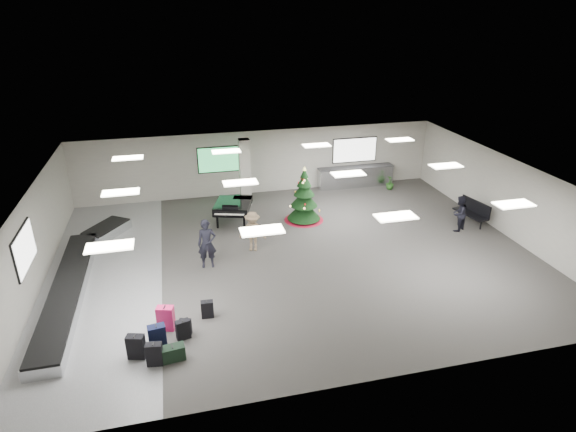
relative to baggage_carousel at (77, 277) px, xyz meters
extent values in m
plane|color=#3B3836|center=(7.84, 0.08, -0.21)|extent=(18.00, 18.00, 0.00)
cube|color=#B8B5A8|center=(7.84, 7.08, 1.39)|extent=(18.00, 0.02, 3.20)
cube|color=#B8B5A8|center=(7.84, -6.92, 1.39)|extent=(18.00, 0.02, 3.20)
cube|color=#B8B5A8|center=(-1.16, 0.08, 1.39)|extent=(0.02, 14.00, 3.20)
cube|color=#B8B5A8|center=(16.84, 0.08, 1.39)|extent=(0.02, 14.00, 3.20)
cube|color=silver|center=(7.84, 0.08, 2.99)|extent=(18.00, 14.00, 0.02)
cube|color=gray|center=(0.84, 0.08, -0.21)|extent=(4.00, 14.00, 0.01)
cube|color=#B5B3A6|center=(6.84, 5.68, 1.39)|extent=(0.50, 0.50, 3.20)
cube|color=green|center=(5.84, 7.03, 1.69)|extent=(2.20, 0.08, 1.30)
cube|color=white|center=(12.84, 7.03, 1.69)|extent=(2.40, 0.08, 1.30)
cube|color=white|center=(-1.11, -0.92, 1.69)|extent=(0.08, 2.10, 1.30)
cube|color=white|center=(1.84, -3.92, 2.93)|extent=(1.20, 0.60, 0.04)
cube|color=white|center=(1.84, 0.08, 2.93)|extent=(1.20, 0.60, 0.04)
cube|color=white|center=(1.84, 4.08, 2.93)|extent=(1.20, 0.60, 0.04)
cube|color=white|center=(5.84, -3.92, 2.93)|extent=(1.20, 0.60, 0.04)
cube|color=white|center=(5.84, 0.08, 2.93)|extent=(1.20, 0.60, 0.04)
cube|color=white|center=(5.84, 4.08, 2.93)|extent=(1.20, 0.60, 0.04)
cube|color=white|center=(9.84, -3.92, 2.93)|extent=(1.20, 0.60, 0.04)
cube|color=white|center=(9.84, 0.08, 2.93)|extent=(1.20, 0.60, 0.04)
cube|color=white|center=(9.84, 4.08, 2.93)|extent=(1.20, 0.60, 0.04)
cube|color=white|center=(13.84, -3.92, 2.93)|extent=(1.20, 0.60, 0.04)
cube|color=white|center=(13.84, 0.08, 2.93)|extent=(1.20, 0.60, 0.04)
cube|color=white|center=(13.84, 4.08, 2.93)|extent=(1.20, 0.60, 0.04)
cube|color=silver|center=(-0.16, -0.92, -0.02)|extent=(1.00, 8.00, 0.38)
cube|color=black|center=(-0.16, -0.92, 0.19)|extent=(0.95, 7.90, 0.05)
cube|color=silver|center=(0.64, 3.68, -0.02)|extent=(1.97, 2.21, 0.38)
cube|color=black|center=(0.64, 3.68, 0.19)|extent=(1.87, 2.10, 0.05)
cube|color=silver|center=(12.84, 6.73, 0.31)|extent=(4.00, 0.60, 1.05)
cube|color=#313133|center=(12.84, 6.73, 0.85)|extent=(4.05, 0.65, 0.04)
cube|color=black|center=(2.67, -4.95, 0.12)|extent=(0.46, 0.30, 0.67)
cube|color=black|center=(2.67, -4.95, 0.46)|extent=(0.05, 0.15, 0.02)
cube|color=black|center=(3.45, -4.02, 0.09)|extent=(0.43, 0.30, 0.61)
cube|color=black|center=(3.45, -4.02, 0.40)|extent=(0.06, 0.13, 0.02)
cube|color=#DA1C5A|center=(2.98, -3.45, 0.17)|extent=(0.55, 0.40, 0.77)
cube|color=black|center=(2.98, -3.45, 0.56)|extent=(0.08, 0.17, 0.02)
cube|color=black|center=(4.22, -3.14, 0.07)|extent=(0.39, 0.23, 0.56)
cube|color=black|center=(4.22, -3.14, 0.36)|extent=(0.04, 0.13, 0.02)
cube|color=black|center=(2.74, -4.27, 0.15)|extent=(0.51, 0.34, 0.73)
cube|color=black|center=(2.74, -4.27, 0.53)|extent=(0.05, 0.17, 0.02)
cube|color=black|center=(2.18, -4.55, 0.14)|extent=(0.53, 0.38, 0.71)
cube|color=black|center=(2.18, -4.55, 0.51)|extent=(0.07, 0.16, 0.02)
cube|color=black|center=(3.14, -4.87, 0.00)|extent=(0.68, 0.40, 0.42)
cube|color=black|center=(3.14, -4.87, 0.22)|extent=(0.06, 0.19, 0.02)
cube|color=black|center=(3.52, -3.83, 0.04)|extent=(0.38, 0.28, 0.50)
cube|color=black|center=(3.52, -3.83, 0.29)|extent=(0.06, 0.11, 0.02)
cone|color=maroon|center=(9.05, 3.20, -0.16)|extent=(1.75, 1.75, 0.11)
cylinder|color=#3F2819|center=(9.05, 3.20, 0.02)|extent=(0.11, 0.11, 0.46)
cone|color=black|center=(9.05, 3.20, 0.29)|extent=(1.48, 1.48, 0.83)
cone|color=black|center=(9.05, 3.20, 0.85)|extent=(1.20, 1.20, 0.74)
cone|color=black|center=(9.05, 3.20, 1.31)|extent=(0.92, 0.92, 0.65)
cone|color=black|center=(9.05, 3.20, 1.68)|extent=(0.65, 0.65, 0.55)
cone|color=black|center=(9.05, 3.20, 2.00)|extent=(0.37, 0.37, 0.42)
cone|color=#FFE566|center=(9.05, 3.20, 2.20)|extent=(0.15, 0.15, 0.17)
cube|color=black|center=(5.97, 3.73, 0.58)|extent=(1.93, 2.06, 0.27)
cube|color=black|center=(5.70, 2.86, 0.50)|extent=(1.42, 0.69, 0.10)
cube|color=white|center=(5.69, 2.83, 0.56)|extent=(1.24, 0.50, 0.02)
cube|color=black|center=(5.77, 3.09, 0.77)|extent=(0.65, 0.23, 0.21)
cylinder|color=black|center=(5.22, 3.26, 0.12)|extent=(0.10, 0.10, 0.66)
cylinder|color=black|center=(6.32, 2.91, 0.12)|extent=(0.10, 0.10, 0.66)
cylinder|color=black|center=(6.17, 4.38, 0.12)|extent=(0.10, 0.10, 0.66)
cube|color=black|center=(16.02, 1.09, 0.25)|extent=(0.85, 1.72, 0.07)
cylinder|color=black|center=(16.02, 0.43, 0.01)|extent=(0.07, 0.07, 0.44)
cylinder|color=black|center=(16.02, 1.74, 0.01)|extent=(0.07, 0.07, 0.44)
cube|color=black|center=(16.27, 1.09, 0.55)|extent=(0.37, 1.62, 0.55)
imported|color=black|center=(4.53, 0.02, 0.71)|extent=(0.71, 0.49, 1.85)
imported|color=#897055|center=(6.35, 0.90, 0.60)|extent=(1.18, 0.91, 1.62)
imported|color=black|center=(15.11, 0.60, 0.56)|extent=(0.95, 0.90, 1.55)
imported|color=#154318|center=(9.94, 5.86, 0.15)|extent=(0.49, 0.51, 0.72)
imported|color=#154318|center=(14.44, 5.90, 0.14)|extent=(0.49, 0.49, 0.71)
camera|label=1|loc=(3.69, -15.70, 8.65)|focal=30.00mm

